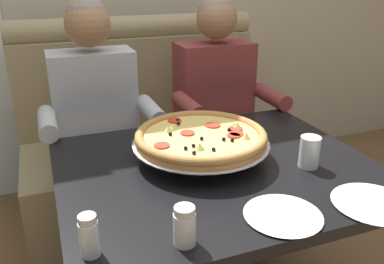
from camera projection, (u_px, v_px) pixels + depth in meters
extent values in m
cube|color=#998966|center=(159.00, 183.00, 2.32)|extent=(1.43, 0.60, 0.46)
cube|color=#998966|center=(138.00, 90.00, 2.49)|extent=(1.43, 0.18, 0.65)
cylinder|color=#998966|center=(135.00, 28.00, 2.35)|extent=(1.43, 0.14, 0.14)
cube|color=black|center=(218.00, 170.00, 1.45)|extent=(1.12, 0.93, 0.04)
cylinder|color=black|center=(77.00, 223.00, 1.77)|extent=(0.06, 0.06, 0.68)
cylinder|color=black|center=(271.00, 184.00, 2.09)|extent=(0.06, 0.06, 0.68)
cube|color=#2D3342|center=(106.00, 163.00, 1.89)|extent=(0.34, 0.40, 0.15)
cylinder|color=#2D3342|center=(98.00, 253.00, 1.75)|extent=(0.11, 0.11, 0.46)
cylinder|color=#2D3342|center=(143.00, 243.00, 1.82)|extent=(0.11, 0.11, 0.46)
cube|color=#B2B7C1|center=(95.00, 107.00, 2.00)|extent=(0.40, 0.22, 0.56)
cylinder|color=#B2B7C1|center=(48.00, 123.00, 1.73)|extent=(0.08, 0.28, 0.08)
cylinder|color=#B2B7C1|center=(151.00, 111.00, 1.88)|extent=(0.08, 0.28, 0.08)
sphere|color=#997051|center=(87.00, 24.00, 1.83)|extent=(0.21, 0.21, 0.21)
sphere|color=gray|center=(86.00, 16.00, 1.83)|extent=(0.19, 0.19, 0.19)
cube|color=#2D3342|center=(230.00, 143.00, 2.10)|extent=(0.34, 0.40, 0.15)
cylinder|color=#2D3342|center=(231.00, 222.00, 1.97)|extent=(0.11, 0.11, 0.46)
cylinder|color=#2D3342|center=(267.00, 214.00, 2.03)|extent=(0.11, 0.11, 0.46)
cube|color=brown|center=(214.00, 94.00, 2.21)|extent=(0.40, 0.22, 0.56)
cylinder|color=brown|center=(188.00, 106.00, 1.94)|extent=(0.08, 0.28, 0.08)
cylinder|color=brown|center=(271.00, 96.00, 2.09)|extent=(0.08, 0.28, 0.08)
sphere|color=#997051|center=(217.00, 18.00, 2.04)|extent=(0.21, 0.21, 0.21)
sphere|color=gray|center=(216.00, 11.00, 2.04)|extent=(0.19, 0.19, 0.19)
cylinder|color=silver|center=(215.00, 165.00, 1.38)|extent=(0.01, 0.01, 0.06)
cylinder|color=silver|center=(166.00, 148.00, 1.51)|extent=(0.01, 0.01, 0.06)
cylinder|color=silver|center=(221.00, 140.00, 1.58)|extent=(0.01, 0.01, 0.06)
torus|color=silver|center=(201.00, 144.00, 1.48)|extent=(0.28, 0.28, 0.01)
cylinder|color=silver|center=(201.00, 142.00, 1.48)|extent=(0.50, 0.50, 0.00)
cylinder|color=#B77F42|center=(201.00, 140.00, 1.47)|extent=(0.48, 0.48, 0.02)
torus|color=#B77F42|center=(201.00, 135.00, 1.47)|extent=(0.48, 0.48, 0.03)
cylinder|color=#EFCC6B|center=(201.00, 136.00, 1.47)|extent=(0.42, 0.42, 0.01)
cylinder|color=red|center=(234.00, 136.00, 1.45)|extent=(0.05, 0.05, 0.01)
cylinder|color=red|center=(187.00, 133.00, 1.47)|extent=(0.05, 0.05, 0.01)
cylinder|color=red|center=(235.00, 129.00, 1.51)|extent=(0.05, 0.05, 0.01)
cylinder|color=red|center=(237.00, 134.00, 1.47)|extent=(0.05, 0.05, 0.01)
cylinder|color=red|center=(213.00, 125.00, 1.55)|extent=(0.06, 0.06, 0.01)
cylinder|color=red|center=(175.00, 121.00, 1.60)|extent=(0.05, 0.05, 0.01)
cylinder|color=red|center=(162.00, 145.00, 1.37)|extent=(0.05, 0.05, 0.01)
sphere|color=black|center=(232.00, 140.00, 1.41)|extent=(0.01, 0.01, 0.01)
sphere|color=black|center=(235.00, 125.00, 1.54)|extent=(0.01, 0.01, 0.01)
sphere|color=black|center=(202.00, 138.00, 1.42)|extent=(0.01, 0.01, 0.01)
sphere|color=black|center=(178.00, 120.00, 1.59)|extent=(0.01, 0.01, 0.01)
sphere|color=black|center=(186.00, 148.00, 1.34)|extent=(0.01, 0.01, 0.01)
sphere|color=black|center=(194.00, 153.00, 1.31)|extent=(0.01, 0.01, 0.01)
sphere|color=black|center=(178.00, 124.00, 1.56)|extent=(0.01, 0.01, 0.01)
sphere|color=black|center=(194.00, 146.00, 1.36)|extent=(0.01, 0.01, 0.01)
sphere|color=black|center=(229.00, 130.00, 1.50)|extent=(0.01, 0.01, 0.01)
sphere|color=black|center=(170.00, 134.00, 1.46)|extent=(0.01, 0.01, 0.01)
sphere|color=black|center=(214.00, 149.00, 1.33)|extent=(0.01, 0.01, 0.01)
sphere|color=black|center=(224.00, 140.00, 1.41)|extent=(0.01, 0.01, 0.01)
cone|color=#CCC675|center=(199.00, 146.00, 1.34)|extent=(0.04, 0.04, 0.02)
cone|color=#CCC675|center=(237.00, 125.00, 1.52)|extent=(0.04, 0.04, 0.02)
cone|color=#CCC675|center=(172.00, 127.00, 1.51)|extent=(0.04, 0.04, 0.02)
cone|color=#CCC675|center=(246.00, 136.00, 1.43)|extent=(0.04, 0.04, 0.02)
cone|color=#CCC675|center=(215.00, 120.00, 1.57)|extent=(0.04, 0.04, 0.02)
cone|color=#CCC675|center=(168.00, 129.00, 1.49)|extent=(0.04, 0.04, 0.02)
cylinder|color=white|center=(185.00, 229.00, 1.02)|extent=(0.06, 0.06, 0.09)
cylinder|color=silver|center=(185.00, 237.00, 1.03)|extent=(0.05, 0.05, 0.04)
cylinder|color=silver|center=(184.00, 211.00, 1.00)|extent=(0.05, 0.05, 0.02)
cylinder|color=white|center=(89.00, 239.00, 0.98)|extent=(0.05, 0.05, 0.09)
cylinder|color=#A82D19|center=(90.00, 247.00, 0.98)|extent=(0.04, 0.04, 0.04)
cylinder|color=silver|center=(87.00, 219.00, 0.95)|extent=(0.04, 0.04, 0.02)
cylinder|color=white|center=(283.00, 215.00, 1.14)|extent=(0.16, 0.16, 0.01)
cone|color=white|center=(283.00, 213.00, 1.14)|extent=(0.23, 0.23, 0.01)
cylinder|color=white|center=(373.00, 204.00, 1.20)|extent=(0.17, 0.17, 0.01)
cone|color=white|center=(374.00, 201.00, 1.20)|extent=(0.25, 0.25, 0.01)
cylinder|color=silver|center=(310.00, 152.00, 1.42)|extent=(0.07, 0.07, 0.11)
cylinder|color=#4C2814|center=(309.00, 160.00, 1.43)|extent=(0.06, 0.06, 0.05)
cylinder|color=black|center=(3.00, 125.00, 3.21)|extent=(0.02, 0.02, 0.44)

